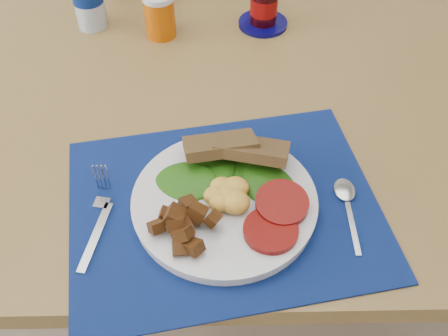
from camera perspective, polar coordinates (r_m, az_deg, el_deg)
name	(u,v)px	position (r m, az deg, el deg)	size (l,w,h in m)	color
table	(162,136)	(1.12, -6.81, 3.47)	(1.40, 0.90, 0.75)	brown
chair_far	(178,0)	(1.65, -4.99, 17.71)	(0.60, 0.59, 1.25)	brown
placemat	(224,207)	(0.88, 0.05, -4.23)	(0.51, 0.40, 0.00)	black
breakfast_plate	(221,200)	(0.86, -0.35, -3.51)	(0.30, 0.30, 0.07)	silver
fork	(100,215)	(0.88, -13.38, -4.97)	(0.04, 0.19, 0.00)	#B2B5BA
spoon	(347,203)	(0.90, 13.24, -3.71)	(0.04, 0.16, 0.00)	#B2B5BA
juice_glass	(160,16)	(1.24, -7.00, 16.07)	(0.07, 0.07, 0.10)	#C45205
jam_on_saucer	(264,7)	(1.27, 4.36, 17.04)	(0.12, 0.12, 0.10)	#06044B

